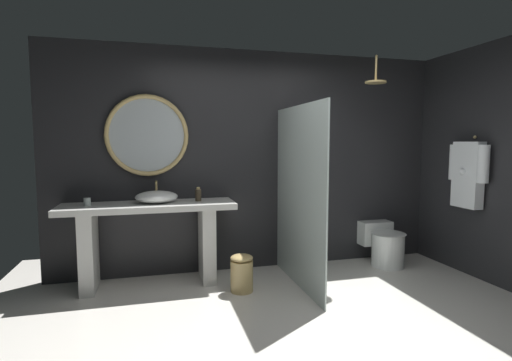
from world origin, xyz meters
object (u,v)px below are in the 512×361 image
(vessel_sink, at_px, (157,197))
(rain_shower_head, at_px, (376,80))
(waste_bin, at_px, (242,273))
(tumbler_cup, at_px, (87,202))
(hanging_bathrobe, at_px, (468,172))
(soap_dispenser, at_px, (198,195))
(round_wall_mirror, at_px, (147,135))
(toilet, at_px, (384,244))

(vessel_sink, relative_size, rain_shower_head, 1.45)
(vessel_sink, height_order, waste_bin, vessel_sink)
(tumbler_cup, xyz_separation_m, hanging_bathrobe, (4.08, -0.64, 0.28))
(soap_dispenser, height_order, waste_bin, soap_dispenser)
(vessel_sink, xyz_separation_m, soap_dispenser, (0.44, 0.01, 0.00))
(round_wall_mirror, relative_size, rain_shower_head, 2.92)
(hanging_bathrobe, height_order, toilet, hanging_bathrobe)
(soap_dispenser, height_order, hanging_bathrobe, hanging_bathrobe)
(vessel_sink, distance_m, round_wall_mirror, 0.70)
(vessel_sink, xyz_separation_m, tumbler_cup, (-0.69, -0.01, -0.02))
(round_wall_mirror, xyz_separation_m, hanging_bathrobe, (3.47, -0.87, -0.40))
(hanging_bathrobe, bearing_deg, rain_shower_head, 159.10)
(rain_shower_head, xyz_separation_m, toilet, (0.33, 0.23, -1.97))
(vessel_sink, distance_m, waste_bin, 1.21)
(tumbler_cup, bearing_deg, toilet, -0.62)
(vessel_sink, bearing_deg, round_wall_mirror, 110.08)
(soap_dispenser, bearing_deg, waste_bin, -50.99)
(tumbler_cup, distance_m, hanging_bathrobe, 4.13)
(round_wall_mirror, distance_m, rain_shower_head, 2.62)
(tumbler_cup, bearing_deg, waste_bin, -16.52)
(soap_dispenser, relative_size, waste_bin, 0.40)
(waste_bin, bearing_deg, round_wall_mirror, 142.99)
(tumbler_cup, relative_size, soap_dispenser, 0.52)
(rain_shower_head, bearing_deg, tumbler_cup, 175.13)
(tumbler_cup, bearing_deg, vessel_sink, 1.08)
(toilet, xyz_separation_m, waste_bin, (-1.92, -0.41, -0.06))
(vessel_sink, distance_m, rain_shower_head, 2.75)
(tumbler_cup, height_order, round_wall_mirror, round_wall_mirror)
(toilet, bearing_deg, waste_bin, -167.94)
(round_wall_mirror, bearing_deg, waste_bin, -37.01)
(soap_dispenser, distance_m, toilet, 2.41)
(round_wall_mirror, xyz_separation_m, waste_bin, (0.91, -0.68, -1.41))
(waste_bin, bearing_deg, vessel_sink, 150.80)
(soap_dispenser, bearing_deg, hanging_bathrobe, -12.57)
(round_wall_mirror, bearing_deg, toilet, -5.49)
(round_wall_mirror, height_order, hanging_bathrobe, round_wall_mirror)
(soap_dispenser, height_order, rain_shower_head, rain_shower_head)
(soap_dispenser, xyz_separation_m, round_wall_mirror, (-0.53, 0.21, 0.65))
(vessel_sink, relative_size, tumbler_cup, 5.55)
(tumbler_cup, bearing_deg, soap_dispenser, 1.11)
(soap_dispenser, relative_size, toilet, 0.25)
(waste_bin, bearing_deg, tumbler_cup, 163.48)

